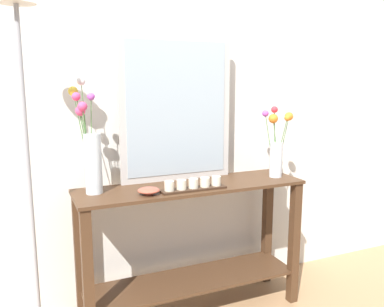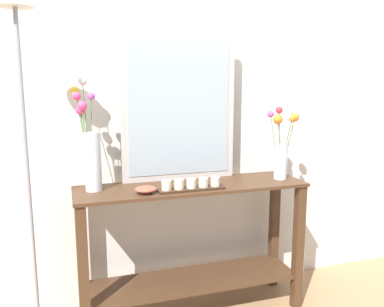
# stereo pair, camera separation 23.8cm
# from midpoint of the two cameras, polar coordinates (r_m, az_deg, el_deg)

# --- Properties ---
(wall_back) EXTENTS (6.40, 0.08, 2.70)m
(wall_back) POSITION_cam_midpoint_polar(r_m,az_deg,el_deg) (2.64, 0.52, 7.95)
(wall_back) COLOR silver
(wall_back) RESTS_ON ground
(console_table) EXTENTS (1.40, 0.39, 0.84)m
(console_table) POSITION_cam_midpoint_polar(r_m,az_deg,el_deg) (2.53, 2.76, -11.80)
(console_table) COLOR #472D1C
(console_table) RESTS_ON ground
(mirror_leaning) EXTENTS (0.73, 0.03, 0.90)m
(mirror_leaning) POSITION_cam_midpoint_polar(r_m,az_deg,el_deg) (2.49, 0.89, 6.40)
(mirror_leaning) COLOR #B7B2AD
(mirror_leaning) RESTS_ON console_table
(tall_vase_left) EXTENTS (0.15, 0.16, 0.65)m
(tall_vase_left) POSITION_cam_midpoint_polar(r_m,az_deg,el_deg) (2.30, -11.51, 0.60)
(tall_vase_left) COLOR silver
(tall_vase_left) RESTS_ON console_table
(vase_right) EXTENTS (0.18, 0.17, 0.46)m
(vase_right) POSITION_cam_midpoint_polar(r_m,az_deg,el_deg) (2.63, 15.25, 0.61)
(vase_right) COLOR silver
(vase_right) RESTS_ON console_table
(candle_tray) EXTENTS (0.39, 0.09, 0.07)m
(candle_tray) POSITION_cam_midpoint_polar(r_m,az_deg,el_deg) (2.30, 2.87, -4.60)
(candle_tray) COLOR #382316
(candle_tray) RESTS_ON console_table
(decorative_bowl) EXTENTS (0.12, 0.12, 0.04)m
(decorative_bowl) POSITION_cam_midpoint_polar(r_m,az_deg,el_deg) (2.24, -3.65, -5.18)
(decorative_bowl) COLOR #B24C38
(decorative_bowl) RESTS_ON console_table
(floor_lamp) EXTENTS (0.24, 0.24, 1.91)m
(floor_lamp) POSITION_cam_midpoint_polar(r_m,az_deg,el_deg) (2.11, -20.13, 5.02)
(floor_lamp) COLOR #9E9EA3
(floor_lamp) RESTS_ON ground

